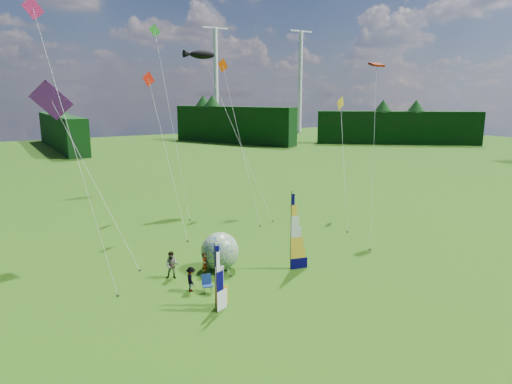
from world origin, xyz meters
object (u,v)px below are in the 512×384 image
side_banner_far (216,283)px  bol_inflatable (220,251)px  side_banner_left (215,277)px  spectator_b (172,265)px  feather_banner_main (291,232)px  kite_whale (235,125)px  spectator_c (191,279)px  spectator_a (205,264)px  spectator_d (217,258)px  camp_chair (207,284)px

side_banner_far → bol_inflatable: bearing=41.5°
side_banner_left → spectator_b: (-0.57, 5.05, -0.87)m
feather_banner_main → kite_whale: bearing=87.1°
side_banner_left → spectator_c: (-0.31, 2.64, -1.02)m
side_banner_far → spectator_a: side_banner_far is taller
side_banner_far → spectator_d: 6.39m
bol_inflatable → camp_chair: bearing=-128.4°
spectator_a → kite_whale: kite_whale is taller
spectator_c → spectator_d: (2.92, 2.39, -0.00)m
feather_banner_main → side_banner_far: bearing=-143.4°
spectator_d → camp_chair: 3.82m
side_banner_left → camp_chair: bearing=82.3°
spectator_c → camp_chair: bearing=-127.2°
side_banner_far → bol_inflatable: 6.25m
side_banner_left → spectator_b: side_banner_left is taller
side_banner_far → spectator_c: 3.40m
bol_inflatable → spectator_b: bearing=176.7°
side_banner_far → spectator_c: side_banner_far is taller
side_banner_far → spectator_a: (1.67, 5.10, -0.95)m
side_banner_far → spectator_b: (-0.35, 5.67, -0.80)m
spectator_a → kite_whale: 19.04m
spectator_b → spectator_c: 2.43m
side_banner_far → camp_chair: bearing=55.9°
spectator_a → feather_banner_main: bearing=-52.0°
spectator_d → kite_whale: kite_whale is taller
feather_banner_main → spectator_a: (-5.29, 2.14, -1.85)m
feather_banner_main → spectator_a: 6.00m
feather_banner_main → camp_chair: size_ratio=4.82×
spectator_a → side_banner_far: bearing=-138.1°
side_banner_far → kite_whale: 23.56m
spectator_b → side_banner_far: bearing=-55.2°
spectator_b → spectator_d: 3.18m
side_banner_left → spectator_a: side_banner_left is taller
spectator_c → camp_chair: size_ratio=1.39×
feather_banner_main → camp_chair: bearing=-162.6°
side_banner_far → camp_chair: (0.63, 2.53, -1.16)m
spectator_a → spectator_c: 2.54m
feather_banner_main → side_banner_far: size_ratio=1.53×
spectator_a → kite_whale: size_ratio=0.09×
spectator_a → spectator_b: 2.11m
side_banner_left → spectator_b: bearing=100.9°
spectator_a → spectator_d: 1.28m
spectator_d → kite_whale: 18.03m
feather_banner_main → spectator_a: bearing=171.5°
side_banner_far → side_banner_left: bearing=50.2°
spectator_a → camp_chair: 2.78m
spectator_a → kite_whale: bearing=24.6°
bol_inflatable → spectator_b: 3.35m
spectator_c → side_banner_far: bearing=-170.2°
spectator_b → camp_chair: size_ratio=1.65×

